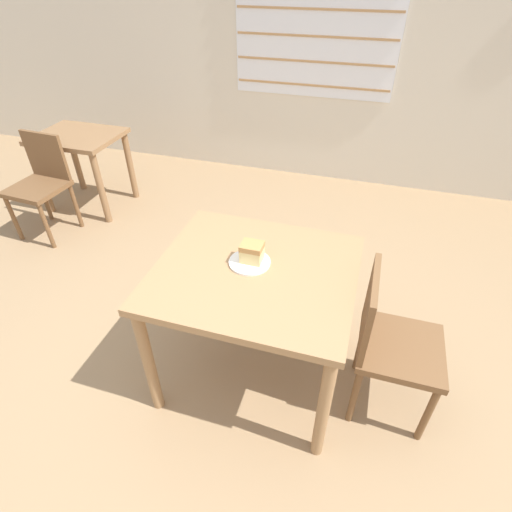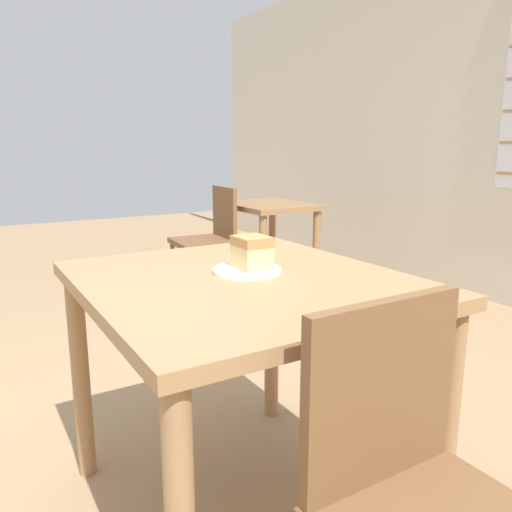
# 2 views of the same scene
# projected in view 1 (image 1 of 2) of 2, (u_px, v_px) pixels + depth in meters

# --- Properties ---
(ground_plane) EXTENTS (14.00, 14.00, 0.00)m
(ground_plane) POSITION_uv_depth(u_px,v_px,m) (225.00, 401.00, 2.27)
(ground_plane) COLOR #997A56
(wall_back) EXTENTS (10.00, 0.10, 2.80)m
(wall_back) POSITION_uv_depth(u_px,v_px,m) (332.00, 36.00, 3.72)
(wall_back) COLOR beige
(wall_back) RESTS_ON ground_plane
(dining_table_near) EXTENTS (0.99, 0.89, 0.78)m
(dining_table_near) POSITION_uv_depth(u_px,v_px,m) (255.00, 286.00, 2.04)
(dining_table_near) COLOR #9E754C
(dining_table_near) RESTS_ON ground_plane
(dining_table_far) EXTENTS (0.74, 0.60, 0.72)m
(dining_table_far) POSITION_uv_depth(u_px,v_px,m) (81.00, 150.00, 3.70)
(dining_table_far) COLOR olive
(dining_table_far) RESTS_ON ground_plane
(chair_near_window) EXTENTS (0.42, 0.42, 0.86)m
(chair_near_window) POSITION_uv_depth(u_px,v_px,m) (389.00, 340.00, 2.00)
(chair_near_window) COLOR brown
(chair_near_window) RESTS_ON ground_plane
(chair_far_corner) EXTENTS (0.44, 0.44, 0.86)m
(chair_far_corner) POSITION_uv_depth(u_px,v_px,m) (41.00, 181.00, 3.38)
(chair_far_corner) COLOR brown
(chair_far_corner) RESTS_ON ground_plane
(plate) EXTENTS (0.21, 0.21, 0.01)m
(plate) POSITION_uv_depth(u_px,v_px,m) (250.00, 262.00, 2.01)
(plate) COLOR white
(plate) RESTS_ON dining_table_near
(cake_slice) EXTENTS (0.11, 0.09, 0.10)m
(cake_slice) POSITION_uv_depth(u_px,v_px,m) (252.00, 252.00, 1.98)
(cake_slice) COLOR #E0C67F
(cake_slice) RESTS_ON plate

